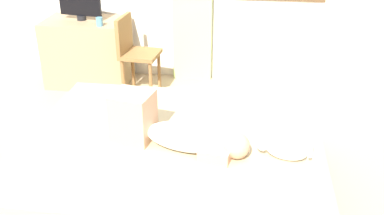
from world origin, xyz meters
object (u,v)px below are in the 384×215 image
(tv_monitor, at_px, (80,3))
(cup, at_px, (99,22))
(desk, at_px, (88,52))
(person_lying, at_px, (172,131))
(bed, at_px, (174,170))
(cat, at_px, (284,149))
(chair_by_desk, at_px, (134,49))

(tv_monitor, bearing_deg, cup, -36.06)
(desk, bearing_deg, person_lying, -57.00)
(desk, height_order, cup, cup)
(bed, bearing_deg, desk, 123.90)
(desk, relative_size, tv_monitor, 1.88)
(person_lying, relative_size, desk, 1.05)
(cup, bearing_deg, cat, -46.46)
(person_lying, height_order, chair_by_desk, chair_by_desk)
(bed, relative_size, cat, 5.89)
(tv_monitor, xyz_separation_m, chair_by_desk, (0.62, -0.22, -0.41))
(bed, distance_m, person_lying, 0.38)
(person_lying, distance_m, chair_by_desk, 1.98)
(bed, xyz_separation_m, person_lying, (0.01, -0.08, 0.37))
(cat, height_order, chair_by_desk, chair_by_desk)
(desk, bearing_deg, cup, -39.55)
(bed, height_order, cup, cup)
(cat, height_order, desk, desk)
(bed, bearing_deg, person_lying, -84.95)
(desk, relative_size, chair_by_desk, 1.05)
(desk, relative_size, cup, 9.82)
(cup, bearing_deg, bed, -58.50)
(person_lying, relative_size, chair_by_desk, 1.10)
(person_lying, xyz_separation_m, cat, (0.73, -0.06, -0.05))
(bed, bearing_deg, cup, 121.50)
(bed, height_order, cat, cat)
(tv_monitor, bearing_deg, cat, -45.30)
(person_lying, bearing_deg, tv_monitor, 123.61)
(tv_monitor, relative_size, cup, 5.23)
(cat, xyz_separation_m, tv_monitor, (-2.09, 2.11, 0.34))
(chair_by_desk, bearing_deg, tv_monitor, 160.68)
(chair_by_desk, bearing_deg, cup, 176.18)
(desk, height_order, chair_by_desk, chair_by_desk)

